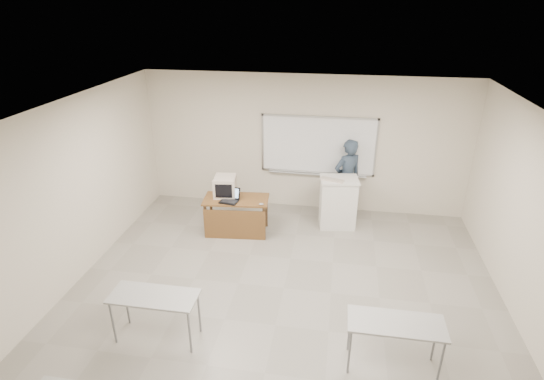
% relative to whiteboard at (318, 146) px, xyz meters
% --- Properties ---
extents(floor, '(7.00, 8.00, 0.01)m').
position_rel_whiteboard_xyz_m(floor, '(-0.30, -3.97, -1.49)').
color(floor, gray).
rests_on(floor, ground).
extents(whiteboard, '(2.48, 0.10, 1.31)m').
position_rel_whiteboard_xyz_m(whiteboard, '(0.00, 0.00, 0.00)').
color(whiteboard, white).
rests_on(whiteboard, floor).
extents(student_desks, '(4.40, 2.20, 0.73)m').
position_rel_whiteboard_xyz_m(student_desks, '(-0.30, -5.32, -0.81)').
color(student_desks, '#9E9E99').
rests_on(student_desks, floor).
extents(instructor_desk, '(1.29, 0.64, 0.75)m').
position_rel_whiteboard_xyz_m(instructor_desk, '(-1.51, -1.48, -0.96)').
color(instructor_desk, brown).
rests_on(instructor_desk, floor).
extents(podium, '(0.76, 0.56, 1.07)m').
position_rel_whiteboard_xyz_m(podium, '(0.50, -0.77, -0.94)').
color(podium, white).
rests_on(podium, floor).
extents(crt_monitor, '(0.44, 0.48, 0.41)m').
position_rel_whiteboard_xyz_m(crt_monitor, '(-1.76, -1.24, -0.53)').
color(crt_monitor, '#BEAD9D').
rests_on(crt_monitor, instructor_desk).
extents(laptop, '(0.34, 0.32, 0.25)m').
position_rel_whiteboard_xyz_m(laptop, '(-1.61, -1.49, -0.67)').
color(laptop, black).
rests_on(laptop, instructor_desk).
extents(mouse, '(0.11, 0.09, 0.04)m').
position_rel_whiteboard_xyz_m(mouse, '(-0.96, -1.57, -0.71)').
color(mouse, gray).
rests_on(mouse, instructor_desk).
extents(keyboard, '(0.50, 0.29, 0.03)m').
position_rel_whiteboard_xyz_m(keyboard, '(0.35, -0.89, -0.39)').
color(keyboard, '#BEAD9D').
rests_on(keyboard, podium).
extents(presenter, '(0.77, 0.70, 1.75)m').
position_rel_whiteboard_xyz_m(presenter, '(0.66, -0.27, -0.60)').
color(presenter, black).
rests_on(presenter, floor).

